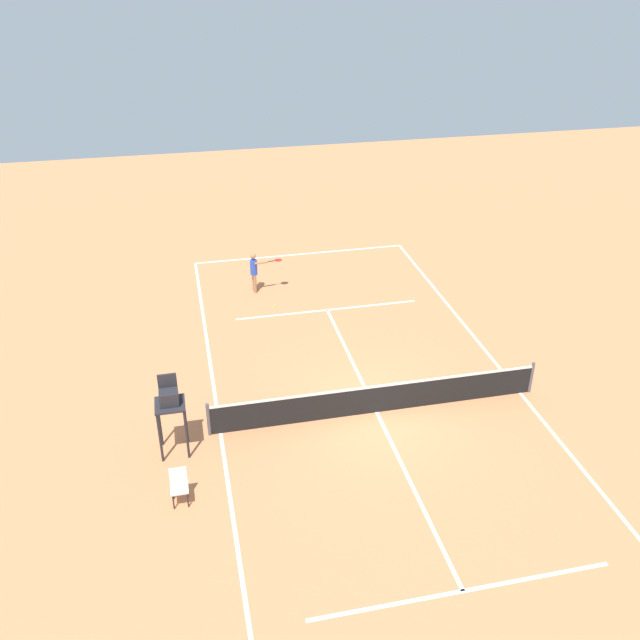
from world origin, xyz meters
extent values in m
plane|color=#D37A4C|center=(0.00, 0.00, 0.00)|extent=(60.00, 60.00, 0.00)
cube|color=white|center=(0.00, -12.02, 0.00)|extent=(9.32, 0.10, 0.01)
cube|color=white|center=(-4.66, 0.00, 0.00)|extent=(0.10, 24.05, 0.01)
cube|color=white|center=(4.66, 0.00, 0.00)|extent=(0.10, 24.05, 0.01)
cube|color=white|center=(0.00, -6.61, 0.00)|extent=(6.99, 0.10, 0.01)
cube|color=white|center=(0.00, 6.61, 0.00)|extent=(6.99, 0.10, 0.01)
cube|color=white|center=(0.00, 0.00, 0.00)|extent=(0.10, 13.23, 0.01)
cylinder|color=#4C4C51|center=(-4.96, 0.00, 0.54)|extent=(0.10, 0.10, 1.07)
cylinder|color=#4C4C51|center=(4.96, 0.00, 0.54)|extent=(0.10, 0.10, 1.07)
cube|color=black|center=(0.00, 0.00, 0.46)|extent=(9.92, 0.03, 0.91)
cube|color=white|center=(0.00, 0.00, 0.93)|extent=(9.92, 0.04, 0.06)
cylinder|color=#9E704C|center=(2.50, -8.85, 0.39)|extent=(0.12, 0.12, 0.77)
cylinder|color=#9E704C|center=(2.48, -8.65, 0.39)|extent=(0.12, 0.12, 0.77)
cylinder|color=#2647B7|center=(2.49, -8.75, 1.08)|extent=(0.28, 0.28, 0.60)
sphere|color=#9E704C|center=(2.49, -8.75, 1.55)|extent=(0.22, 0.22, 0.22)
cylinder|color=#9E704C|center=(2.52, -8.93, 1.11)|extent=(0.09, 0.09, 0.54)
cylinder|color=#9E704C|center=(2.20, -8.60, 1.31)|extent=(0.54, 0.17, 0.09)
cylinder|color=black|center=(1.80, -8.66, 1.31)|extent=(0.26, 0.07, 0.04)
ellipsoid|color=red|center=(1.52, -8.70, 1.31)|extent=(0.36, 0.32, 0.04)
sphere|color=#CCE033|center=(1.92, -7.29, 0.03)|extent=(0.07, 0.07, 0.07)
cylinder|color=#232328|center=(5.59, 0.87, 0.78)|extent=(0.07, 0.07, 1.55)
cylinder|color=#232328|center=(6.29, 0.87, 0.78)|extent=(0.07, 0.07, 1.55)
cylinder|color=#232328|center=(5.59, 0.17, 0.78)|extent=(0.07, 0.07, 1.55)
cylinder|color=#232328|center=(6.29, 0.17, 0.78)|extent=(0.07, 0.07, 1.55)
cube|color=#232328|center=(5.94, 0.52, 1.58)|extent=(0.80, 0.80, 0.06)
cube|color=#232328|center=(5.94, 0.52, 1.81)|extent=(0.50, 0.44, 0.40)
cube|color=#232328|center=(5.94, 0.32, 2.16)|extent=(0.50, 0.06, 0.50)
cylinder|color=#262626|center=(5.70, 2.76, 0.23)|extent=(0.04, 0.04, 0.45)
cylinder|color=#262626|center=(6.05, 2.76, 0.23)|extent=(0.04, 0.04, 0.45)
cylinder|color=#262626|center=(5.70, 2.41, 0.23)|extent=(0.04, 0.04, 0.45)
cylinder|color=#262626|center=(6.05, 2.41, 0.23)|extent=(0.04, 0.04, 0.45)
cube|color=silver|center=(5.88, 2.58, 0.48)|extent=(0.44, 0.44, 0.06)
cube|color=silver|center=(5.88, 2.36, 0.73)|extent=(0.44, 0.04, 0.44)
camera|label=1|loc=(5.23, 15.91, 12.43)|focal=38.67mm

